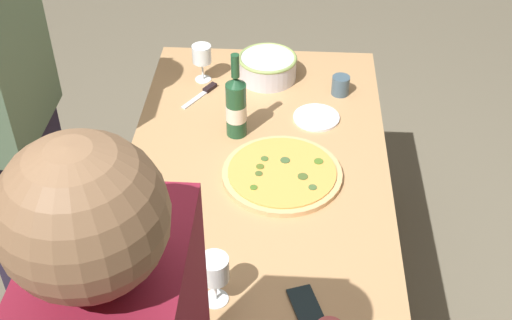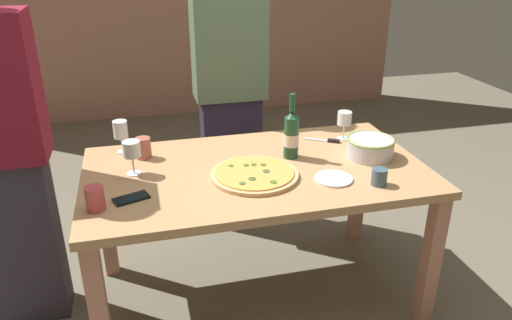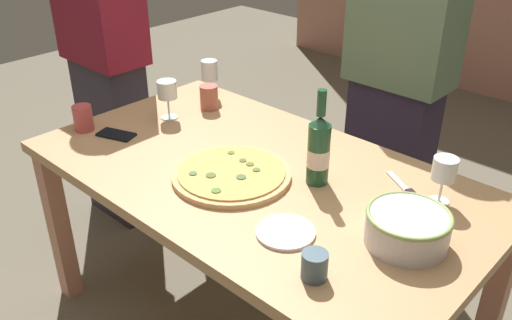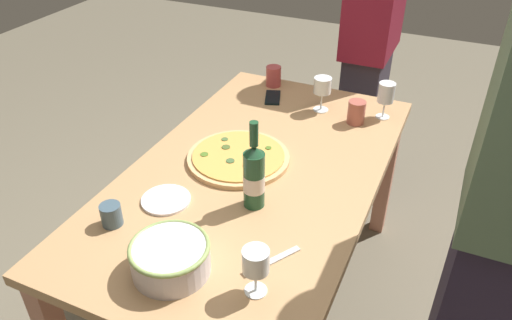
% 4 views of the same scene
% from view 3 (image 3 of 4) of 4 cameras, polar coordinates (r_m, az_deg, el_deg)
% --- Properties ---
extents(dining_table, '(1.60, 0.90, 0.75)m').
position_cam_3_polar(dining_table, '(1.93, 0.00, -3.50)').
color(dining_table, tan).
rests_on(dining_table, ground).
extents(pizza, '(0.40, 0.40, 0.03)m').
position_cam_3_polar(pizza, '(1.84, -2.57, -1.48)').
color(pizza, '#E0AB71').
rests_on(pizza, dining_table).
extents(serving_bowl, '(0.24, 0.24, 0.10)m').
position_cam_3_polar(serving_bowl, '(1.57, 15.48, -6.71)').
color(serving_bowl, silver).
rests_on(serving_bowl, dining_table).
extents(wine_bottle, '(0.07, 0.07, 0.33)m').
position_cam_3_polar(wine_bottle, '(1.76, 6.53, 1.10)').
color(wine_bottle, '#1E4A2C').
rests_on(wine_bottle, dining_table).
extents(wine_glass_near_pizza, '(0.08, 0.08, 0.15)m').
position_cam_3_polar(wine_glass_near_pizza, '(1.75, 19.00, -1.12)').
color(wine_glass_near_pizza, white).
rests_on(wine_glass_near_pizza, dining_table).
extents(wine_glass_by_bottle, '(0.07, 0.07, 0.17)m').
position_cam_3_polar(wine_glass_by_bottle, '(2.45, -4.87, 9.19)').
color(wine_glass_by_bottle, white).
rests_on(wine_glass_by_bottle, dining_table).
extents(wine_glass_far_left, '(0.08, 0.08, 0.16)m').
position_cam_3_polar(wine_glass_far_left, '(2.25, -9.21, 7.04)').
color(wine_glass_far_left, white).
rests_on(wine_glass_far_left, dining_table).
extents(cup_amber, '(0.07, 0.07, 0.10)m').
position_cam_3_polar(cup_amber, '(2.25, -17.55, 4.18)').
color(cup_amber, '#BD4848').
rests_on(cup_amber, dining_table).
extents(cup_ceramic, '(0.08, 0.08, 0.10)m').
position_cam_3_polar(cup_ceramic, '(2.34, -4.92, 6.51)').
color(cup_ceramic, '#AC584A').
rests_on(cup_ceramic, dining_table).
extents(cup_spare, '(0.07, 0.07, 0.08)m').
position_cam_3_polar(cup_spare, '(1.41, 6.10, -10.87)').
color(cup_spare, '#405766').
rests_on(cup_spare, dining_table).
extents(side_plate, '(0.17, 0.17, 0.01)m').
position_cam_3_polar(side_plate, '(1.58, 3.09, -7.49)').
color(side_plate, white).
rests_on(side_plate, dining_table).
extents(cell_phone, '(0.16, 0.11, 0.01)m').
position_cam_3_polar(cell_phone, '(2.18, -14.34, 2.58)').
color(cell_phone, black).
rests_on(cell_phone, dining_table).
extents(pizza_knife, '(0.18, 0.12, 0.02)m').
position_cam_3_polar(pizza_knife, '(1.82, 15.44, -3.03)').
color(pizza_knife, silver).
rests_on(pizza_knife, dining_table).
extents(person_host, '(0.42, 0.24, 1.72)m').
position_cam_3_polar(person_host, '(2.73, -15.49, 10.55)').
color(person_host, '#322D39').
rests_on(person_host, ground).
extents(person_guest_left, '(0.43, 0.24, 1.72)m').
position_cam_3_polar(person_guest_left, '(2.43, 14.62, 8.39)').
color(person_guest_left, '#282035').
rests_on(person_guest_left, ground).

